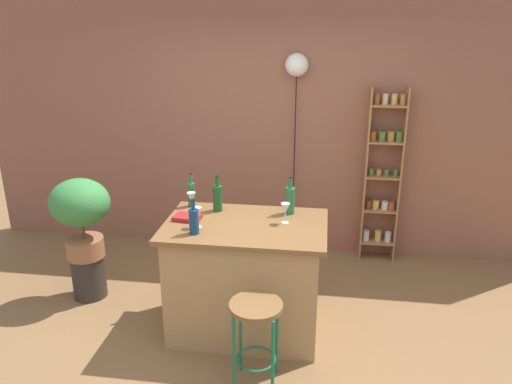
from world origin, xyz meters
The scene contains 16 objects.
ground centered at (0.00, 0.00, 0.00)m, with size 12.00×12.00×0.00m, color brown.
back_wall centered at (0.00, 1.95, 1.40)m, with size 6.40×0.10×2.80m, color #8C5642.
kitchen_counter centered at (0.00, 0.30, 0.48)m, with size 1.28×0.84×0.95m.
bar_stool centered at (0.18, -0.36, 0.50)m, with size 0.37×0.37×0.66m.
spice_shelf centered at (1.20, 1.80, 0.94)m, with size 0.37×0.17×1.85m.
plant_stool centered at (-1.54, 0.60, 0.20)m, with size 0.30×0.30×0.41m, color #2D2823.
potted_plant centered at (-1.54, 0.60, 0.87)m, with size 0.54×0.48×0.74m.
bottle_wine_red centered at (-0.27, 0.55, 1.07)m, with size 0.08×0.08×0.31m.
bottle_spirits_clear centered at (0.33, 0.57, 1.08)m, with size 0.08×0.08×0.32m.
bottle_soda_blue centered at (-0.52, 0.62, 1.07)m, with size 0.06×0.06×0.30m.
bottle_olive_oil centered at (-0.35, 0.07, 1.06)m, with size 0.07×0.07×0.28m.
wine_glass_left centered at (-0.49, 0.51, 1.07)m, with size 0.07×0.07×0.16m.
wine_glass_center centered at (-0.35, 0.19, 1.07)m, with size 0.07×0.07×0.16m.
wine_glass_right centered at (0.31, 0.36, 1.07)m, with size 0.07×0.07×0.16m.
cookbook centered at (-0.47, 0.32, 0.97)m, with size 0.21×0.15×0.04m, color maroon.
pendant_globe_light centered at (0.28, 1.84, 2.02)m, with size 0.23×0.23×2.16m.
Camera 1 is at (0.58, -3.24, 2.49)m, focal length 34.74 mm.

